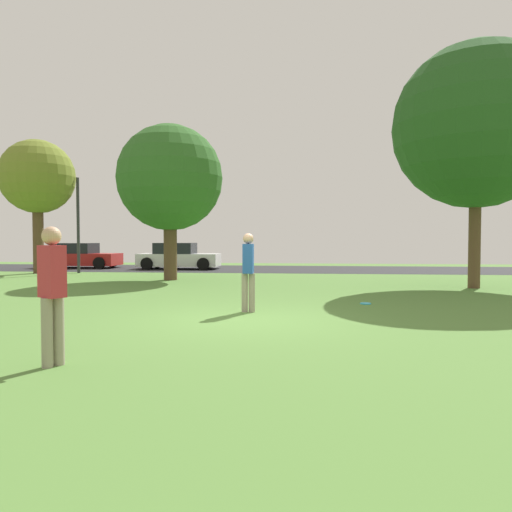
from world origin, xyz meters
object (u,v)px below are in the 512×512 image
frisbee_disc (366,303)px  parked_car_red (79,257)px  oak_tree_left (476,126)px  street_lamp_post (78,225)px  parked_car_white (178,257)px  oak_tree_center (170,178)px  maple_tree_near (37,178)px  person_bystander (248,268)px  person_thrower (52,288)px

frisbee_disc → parked_car_red: (-14.03, 13.53, 0.61)m
oak_tree_left → street_lamp_post: size_ratio=1.78×
oak_tree_left → parked_car_white: size_ratio=1.87×
oak_tree_left → oak_tree_center: (-10.83, 2.05, -1.31)m
maple_tree_near → street_lamp_post: bearing=11.9°
maple_tree_near → parked_car_white: size_ratio=1.46×
parked_car_red → street_lamp_post: (1.87, -3.86, 1.62)m
frisbee_disc → street_lamp_post: (-12.16, 9.67, 2.24)m
person_bystander → parked_car_red: size_ratio=0.40×
frisbee_disc → parked_car_red: parked_car_red is taller
person_bystander → parked_car_red: bearing=36.7°
person_bystander → frisbee_disc: (2.76, 1.60, -0.96)m
maple_tree_near → parked_car_white: (5.69, 3.81, -3.83)m
maple_tree_near → frisbee_disc: size_ratio=23.08×
oak_tree_left → parked_car_red: 20.82m
frisbee_disc → parked_car_white: size_ratio=0.06×
person_bystander → parked_car_white: size_ratio=0.41×
person_thrower → street_lamp_post: size_ratio=0.40×
maple_tree_near → person_bystander: 16.00m
street_lamp_post → frisbee_disc: bearing=-38.5°
person_thrower → parked_car_red: 21.96m
person_thrower → street_lamp_post: street_lamp_post is taller
person_bystander → street_lamp_post: bearing=39.9°
maple_tree_near → frisbee_disc: 17.34m
oak_tree_left → parked_car_white: bearing=144.4°
person_thrower → street_lamp_post: bearing=-34.2°
maple_tree_near → person_thrower: size_ratio=3.48×
maple_tree_near → oak_tree_left: bearing=-15.5°
parked_car_red → parked_car_white: (5.78, -0.42, 0.01)m
maple_tree_near → parked_car_red: 5.71m
frisbee_disc → street_lamp_post: bearing=141.5°
person_bystander → parked_car_red: person_bystander is taller
person_thrower → oak_tree_center: bearing=-49.9°
oak_tree_left → maple_tree_near: oak_tree_left is taller
frisbee_disc → parked_car_white: 15.50m
frisbee_disc → parked_car_red: bearing=136.1°
oak_tree_left → person_bystander: (-6.81, -5.91, -4.32)m
person_bystander → frisbee_disc: size_ratio=6.48×
maple_tree_near → parked_car_red: (-0.09, 4.23, -3.84)m
person_bystander → street_lamp_post: street_lamp_post is taller
oak_tree_left → person_thrower: (-8.77, -10.67, -4.30)m
frisbee_disc → oak_tree_left: bearing=46.8°
person_bystander → frisbee_disc: 3.33m
oak_tree_left → parked_car_red: bearing=153.0°
parked_car_white → maple_tree_near: bearing=-146.2°
oak_tree_left → frisbee_disc: bearing=-133.2°
oak_tree_center → person_thrower: bearing=-80.8°
parked_car_red → street_lamp_post: bearing=-64.2°
oak_tree_left → maple_tree_near: (-17.99, 4.99, -0.83)m
maple_tree_near → frisbee_disc: (13.94, -9.29, -4.45)m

